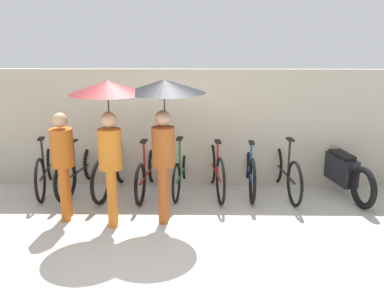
# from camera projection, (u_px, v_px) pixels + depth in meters

# --- Properties ---
(ground_plane) EXTENTS (30.00, 30.00, 0.00)m
(ground_plane) POSITION_uv_depth(u_px,v_px,m) (154.00, 243.00, 5.52)
(ground_plane) COLOR #B7B2A8
(back_wall) EXTENTS (12.99, 0.12, 2.04)m
(back_wall) POSITION_uv_depth(u_px,v_px,m) (166.00, 128.00, 7.43)
(back_wall) COLOR #B2A893
(back_wall) RESTS_ON ground
(parked_bicycle_0) EXTENTS (0.47, 1.75, 0.97)m
(parked_bicycle_0) POSITION_uv_depth(u_px,v_px,m) (46.00, 169.00, 7.27)
(parked_bicycle_0) COLOR black
(parked_bicycle_0) RESTS_ON ground
(parked_bicycle_1) EXTENTS (0.49, 1.78, 0.97)m
(parked_bicycle_1) POSITION_uv_depth(u_px,v_px,m) (80.00, 169.00, 7.26)
(parked_bicycle_1) COLOR black
(parked_bicycle_1) RESTS_ON ground
(parked_bicycle_2) EXTENTS (0.50, 1.73, 1.08)m
(parked_bicycle_2) POSITION_uv_depth(u_px,v_px,m) (113.00, 170.00, 7.18)
(parked_bicycle_2) COLOR black
(parked_bicycle_2) RESTS_ON ground
(parked_bicycle_3) EXTENTS (0.44, 1.73, 0.97)m
(parked_bicycle_3) POSITION_uv_depth(u_px,v_px,m) (147.00, 172.00, 7.17)
(parked_bicycle_3) COLOR black
(parked_bicycle_3) RESTS_ON ground
(parked_bicycle_4) EXTENTS (0.44, 1.69, 1.09)m
(parked_bicycle_4) POSITION_uv_depth(u_px,v_px,m) (182.00, 171.00, 7.27)
(parked_bicycle_4) COLOR black
(parked_bicycle_4) RESTS_ON ground
(parked_bicycle_5) EXTENTS (0.44, 1.75, 1.08)m
(parked_bicycle_5) POSITION_uv_depth(u_px,v_px,m) (216.00, 170.00, 7.16)
(parked_bicycle_5) COLOR black
(parked_bicycle_5) RESTS_ON ground
(parked_bicycle_6) EXTENTS (0.44, 1.82, 1.07)m
(parked_bicycle_6) POSITION_uv_depth(u_px,v_px,m) (249.00, 169.00, 7.25)
(parked_bicycle_6) COLOR black
(parked_bicycle_6) RESTS_ON ground
(parked_bicycle_7) EXTENTS (0.44, 1.81, 1.00)m
(parked_bicycle_7) POSITION_uv_depth(u_px,v_px,m) (284.00, 171.00, 7.15)
(parked_bicycle_7) COLOR black
(parked_bicycle_7) RESTS_ON ground
(pedestrian_leading) EXTENTS (0.32, 0.32, 1.56)m
(pedestrian_leading) POSITION_uv_depth(u_px,v_px,m) (63.00, 159.00, 6.03)
(pedestrian_leading) COLOR #B25619
(pedestrian_leading) RESTS_ON ground
(pedestrian_center) EXTENTS (1.06, 1.06, 2.01)m
(pedestrian_center) POSITION_uv_depth(u_px,v_px,m) (108.00, 111.00, 5.75)
(pedestrian_center) COLOR #C66B1E
(pedestrian_center) RESTS_ON ground
(pedestrian_trailing) EXTENTS (1.14, 1.14, 2.01)m
(pedestrian_trailing) POSITION_uv_depth(u_px,v_px,m) (164.00, 107.00, 5.86)
(pedestrian_trailing) COLOR #9E4C1E
(pedestrian_trailing) RESTS_ON ground
(motorcycle) EXTENTS (0.66, 2.02, 0.90)m
(motorcycle) POSITION_uv_depth(u_px,v_px,m) (341.00, 170.00, 7.18)
(motorcycle) COLOR black
(motorcycle) RESTS_ON ground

